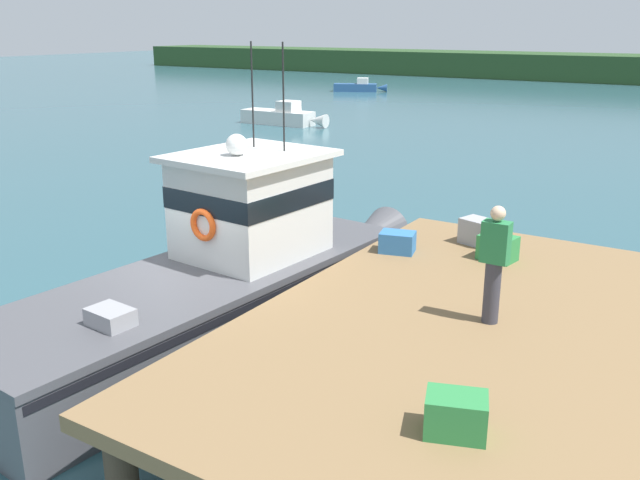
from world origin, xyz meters
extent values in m
plane|color=#2D5660|center=(0.00, 0.00, 0.00)|extent=(200.00, 200.00, 0.00)
cylinder|color=#4C3D2D|center=(2.20, -4.10, 0.50)|extent=(0.36, 0.36, 1.00)
cylinder|color=#4C3D2D|center=(2.20, 4.10, 0.50)|extent=(0.36, 0.36, 1.00)
cube|color=olive|center=(4.80, 0.00, 1.10)|extent=(6.00, 9.00, 0.20)
cube|color=#4C4C51|center=(0.20, -0.47, 0.55)|extent=(3.15, 8.18, 1.10)
cone|color=#4C4C51|center=(0.60, 4.42, 0.55)|extent=(1.24, 1.88, 1.10)
cube|color=black|center=(0.20, -0.47, 1.00)|extent=(3.15, 8.02, 0.12)
cube|color=#4C4C51|center=(0.20, -0.47, 1.16)|extent=(3.19, 8.18, 0.12)
cube|color=silver|center=(0.30, 0.73, 2.00)|extent=(2.07, 2.35, 1.80)
cube|color=black|center=(0.30, 0.73, 2.31)|extent=(2.10, 2.37, 0.36)
cube|color=silver|center=(0.30, 0.73, 2.95)|extent=(2.34, 2.67, 0.10)
sphere|color=white|center=(0.27, 0.43, 3.18)|extent=(0.36, 0.36, 0.36)
cylinder|color=black|center=(-0.01, 1.26, 3.90)|extent=(0.03, 0.03, 1.80)
cylinder|color=black|center=(0.69, 1.20, 3.90)|extent=(0.03, 0.03, 1.80)
cube|color=#939399|center=(0.57, -2.70, 1.28)|extent=(0.63, 0.49, 0.36)
torus|color=orange|center=(-0.43, -3.22, 1.16)|extent=(0.60, 0.60, 0.12)
torus|color=#EA5119|center=(0.20, -0.41, 2.00)|extent=(0.55, 0.14, 0.54)
cube|color=#3370B2|center=(2.40, 2.21, 1.38)|extent=(0.69, 0.58, 0.36)
cube|color=#2D8442|center=(5.40, -2.62, 1.41)|extent=(0.71, 0.62, 0.42)
cube|color=#2D8442|center=(4.04, 2.73, 1.42)|extent=(0.66, 0.53, 0.43)
cube|color=#9E9EA3|center=(3.45, 3.42, 1.44)|extent=(0.70, 0.60, 0.47)
cylinder|color=#383842|center=(4.80, 0.16, 1.63)|extent=(0.22, 0.22, 0.86)
cube|color=#287F47|center=(4.80, 0.16, 2.34)|extent=(0.36, 0.22, 0.56)
sphere|color=beige|center=(4.80, 0.16, 2.73)|extent=(0.20, 0.20, 0.20)
cube|color=#285184|center=(-19.84, 40.10, 0.30)|extent=(3.49, 2.34, 0.61)
cone|color=#285184|center=(-17.94, 40.96, 0.30)|extent=(1.01, 0.90, 0.61)
cube|color=silver|center=(-19.31, 40.34, 0.84)|extent=(1.11, 1.12, 0.46)
cube|color=silver|center=(-14.10, 21.55, 0.36)|extent=(3.99, 1.37, 0.72)
cone|color=silver|center=(-11.63, 21.62, 0.36)|extent=(1.01, 0.75, 0.72)
cube|color=silver|center=(-13.41, 21.57, 0.99)|extent=(1.02, 1.04, 0.54)
sphere|color=silver|center=(2.60, 7.35, 0.20)|extent=(0.39, 0.39, 0.39)
camera|label=1|loc=(7.43, -8.34, 5.07)|focal=38.57mm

